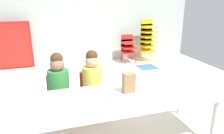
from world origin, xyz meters
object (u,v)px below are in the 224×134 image
object	(u,v)px
craft_table	(120,100)
kid_chair_yellow_stack	(148,38)
paper_bag_brown	(129,83)
paper_plate_near_edge	(113,98)
folded_activity_table	(10,46)
seated_child_middle_seat	(92,78)
kid_chair_red_stack	(128,47)
seated_child_near_camera	(58,82)
paper_plate_center_table	(81,104)
donut_powdered_on_plate	(113,96)

from	to	relation	value
craft_table	kid_chair_yellow_stack	distance (m)	3.40
paper_bag_brown	paper_plate_near_edge	world-z (taller)	paper_bag_brown
folded_activity_table	paper_bag_brown	size ratio (longest dim) A/B	4.94
seated_child_middle_seat	kid_chair_red_stack	world-z (taller)	seated_child_middle_seat
seated_child_middle_seat	folded_activity_table	world-z (taller)	folded_activity_table
craft_table	paper_plate_near_edge	xyz separation A→B (m)	(-0.09, -0.02, 0.04)
folded_activity_table	paper_plate_near_edge	distance (m)	3.37
seated_child_near_camera	kid_chair_red_stack	bearing A→B (deg)	51.04
kid_chair_red_stack	paper_plate_near_edge	size ratio (longest dim) A/B	3.78
seated_child_near_camera	paper_plate_center_table	xyz separation A→B (m)	(0.16, -0.65, -0.00)
folded_activity_table	kid_chair_yellow_stack	bearing A→B (deg)	-3.47
craft_table	paper_plate_center_table	world-z (taller)	paper_plate_center_table
paper_bag_brown	donut_powdered_on_plate	world-z (taller)	paper_bag_brown
seated_child_middle_seat	seated_child_near_camera	bearing A→B (deg)	180.00
craft_table	folded_activity_table	world-z (taller)	folded_activity_table
paper_plate_near_edge	paper_plate_center_table	size ratio (longest dim) A/B	1.00
kid_chair_yellow_stack	folded_activity_table	distance (m)	3.21
kid_chair_yellow_stack	donut_powdered_on_plate	xyz separation A→B (m)	(-1.87, -2.91, -0.00)
craft_table	kid_chair_yellow_stack	world-z (taller)	kid_chair_yellow_stack
folded_activity_table	paper_plate_near_edge	bearing A→B (deg)	-66.72
seated_child_near_camera	paper_plate_center_table	bearing A→B (deg)	-76.17
folded_activity_table	paper_plate_near_edge	world-z (taller)	folded_activity_table
craft_table	seated_child_near_camera	distance (m)	0.85
paper_bag_brown	paper_plate_near_edge	size ratio (longest dim) A/B	1.22
donut_powdered_on_plate	paper_plate_center_table	bearing A→B (deg)	-174.64
kid_chair_red_stack	kid_chair_yellow_stack	size ratio (longest dim) A/B	0.65
paper_plate_near_edge	seated_child_middle_seat	bearing A→B (deg)	96.94
kid_chair_red_stack	paper_bag_brown	xyz separation A→B (m)	(-1.13, -2.81, 0.26)
folded_activity_table	donut_powdered_on_plate	xyz separation A→B (m)	(1.33, -3.10, 0.03)
seated_child_middle_seat	paper_bag_brown	xyz separation A→B (m)	(0.29, -0.53, 0.10)
craft_table	paper_bag_brown	world-z (taller)	paper_bag_brown
paper_bag_brown	donut_powdered_on_plate	bearing A→B (deg)	-157.23
paper_plate_near_edge	donut_powdered_on_plate	world-z (taller)	donut_powdered_on_plate
craft_table	donut_powdered_on_plate	distance (m)	0.11
seated_child_near_camera	donut_powdered_on_plate	world-z (taller)	seated_child_near_camera
kid_chair_red_stack	paper_plate_near_edge	bearing A→B (deg)	-114.80
kid_chair_yellow_stack	paper_plate_near_edge	world-z (taller)	kid_chair_yellow_stack
kid_chair_red_stack	kid_chair_yellow_stack	bearing A→B (deg)	0.11
donut_powdered_on_plate	paper_plate_near_edge	bearing A→B (deg)	0.00
kid_chair_red_stack	paper_bag_brown	world-z (taller)	paper_bag_brown
kid_chair_red_stack	kid_chair_yellow_stack	xyz separation A→B (m)	(0.53, 0.00, 0.18)
seated_child_near_camera	paper_plate_near_edge	bearing A→B (deg)	-50.89
craft_table	donut_powdered_on_plate	xyz separation A→B (m)	(-0.09, -0.02, 0.06)
kid_chair_yellow_stack	donut_powdered_on_plate	bearing A→B (deg)	-122.75
kid_chair_red_stack	paper_bag_brown	distance (m)	3.04
paper_plate_center_table	donut_powdered_on_plate	xyz separation A→B (m)	(0.34, 0.03, 0.02)
seated_child_middle_seat	folded_activity_table	bearing A→B (deg)	116.91
paper_plate_near_edge	folded_activity_table	bearing A→B (deg)	113.28
kid_chair_yellow_stack	folded_activity_table	world-z (taller)	folded_activity_table
paper_bag_brown	kid_chair_red_stack	bearing A→B (deg)	68.15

